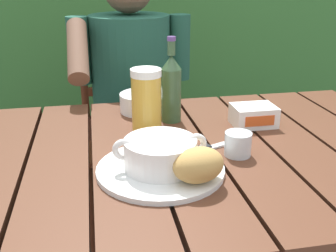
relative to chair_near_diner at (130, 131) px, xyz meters
The scene contains 13 objects.
dining_table 0.88m from the chair_near_diner, 86.18° to the right, with size 1.37×0.83×0.77m.
hedge_backdrop 0.96m from the chair_near_diner, 86.12° to the left, with size 3.31×0.79×2.67m.
chair_near_diner is the anchor object (origin of this frame).
person_eating 0.32m from the chair_near_diner, 90.80° to the right, with size 0.48×0.47×1.24m.
serving_plate 1.01m from the chair_near_diner, 90.93° to the right, with size 0.29×0.29×0.01m.
soup_bowl 1.02m from the chair_near_diner, 90.93° to the right, with size 0.21×0.16×0.07m.
bread_roll 1.10m from the chair_near_diner, 87.19° to the right, with size 0.13×0.11×0.07m.
beer_glass 0.81m from the chair_near_diner, 90.90° to the right, with size 0.09×0.09×0.18m.
beer_bottle 0.76m from the chair_near_diner, 83.65° to the right, with size 0.06×0.06×0.25m.
water_glass_small 0.99m from the chair_near_diner, 78.52° to the right, with size 0.07×0.07×0.06m.
butter_tub 0.85m from the chair_near_diner, 67.50° to the right, with size 0.12×0.10×0.06m.
table_knife 0.92m from the chair_near_diner, 81.64° to the right, with size 0.16×0.08×0.01m.
diner_bowl 0.63m from the chair_near_diner, 90.00° to the right, with size 0.15×0.15×0.06m.
Camera 1 is at (-0.21, -0.90, 1.20)m, focal length 42.59 mm.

